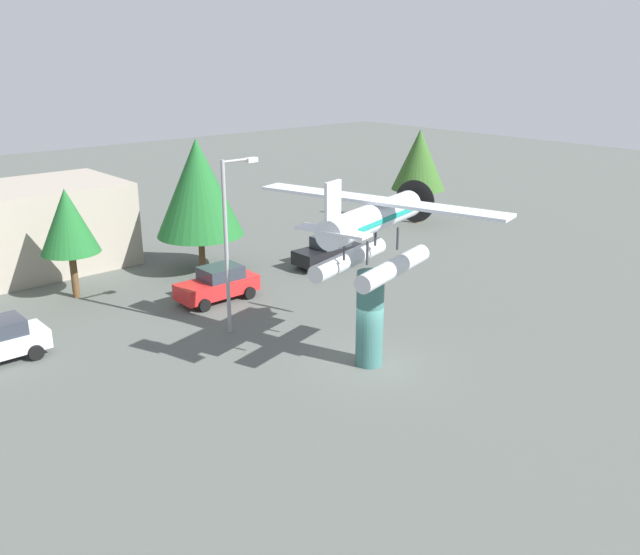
{
  "coord_description": "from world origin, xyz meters",
  "views": [
    {
      "loc": [
        -18.17,
        -17.56,
        12.17
      ],
      "look_at": [
        0.0,
        3.0,
        2.96
      ],
      "focal_mm": 38.2,
      "sensor_mm": 36.0,
      "label": 1
    }
  ],
  "objects_px": {
    "tree_east": "(68,222)",
    "tree_far_east": "(419,160)",
    "streetlight_primary": "(230,234)",
    "tree_center_back": "(198,188)",
    "display_pedestal": "(370,319)",
    "storefront_building": "(28,228)",
    "car_mid_red": "(218,284)",
    "car_far_black": "(328,251)",
    "floatplane_monument": "(374,230)"
  },
  "relations": [
    {
      "from": "car_mid_red",
      "to": "storefront_building",
      "type": "distance_m",
      "value": 12.88
    },
    {
      "from": "floatplane_monument",
      "to": "tree_center_back",
      "type": "height_order",
      "value": "floatplane_monument"
    },
    {
      "from": "streetlight_primary",
      "to": "tree_east",
      "type": "relative_size",
      "value": 1.37
    },
    {
      "from": "floatplane_monument",
      "to": "streetlight_primary",
      "type": "bearing_deg",
      "value": 94.49
    },
    {
      "from": "streetlight_primary",
      "to": "storefront_building",
      "type": "bearing_deg",
      "value": 102.7
    },
    {
      "from": "car_mid_red",
      "to": "floatplane_monument",
      "type": "bearing_deg",
      "value": 93.19
    },
    {
      "from": "tree_east",
      "to": "tree_far_east",
      "type": "xyz_separation_m",
      "value": [
        25.32,
        -1.14,
        0.63
      ]
    },
    {
      "from": "car_mid_red",
      "to": "tree_center_back",
      "type": "bearing_deg",
      "value": -113.1
    },
    {
      "from": "car_mid_red",
      "to": "car_far_black",
      "type": "distance_m",
      "value": 8.19
    },
    {
      "from": "floatplane_monument",
      "to": "tree_east",
      "type": "relative_size",
      "value": 1.82
    },
    {
      "from": "car_far_black",
      "to": "car_mid_red",
      "type": "bearing_deg",
      "value": 4.79
    },
    {
      "from": "car_mid_red",
      "to": "car_far_black",
      "type": "relative_size",
      "value": 1.0
    },
    {
      "from": "tree_center_back",
      "to": "streetlight_primary",
      "type": "bearing_deg",
      "value": -113.59
    },
    {
      "from": "tree_center_back",
      "to": "tree_far_east",
      "type": "distance_m",
      "value": 18.07
    },
    {
      "from": "car_far_black",
      "to": "floatplane_monument",
      "type": "bearing_deg",
      "value": 55.33
    },
    {
      "from": "floatplane_monument",
      "to": "streetlight_primary",
      "type": "distance_m",
      "value": 6.95
    },
    {
      "from": "floatplane_monument",
      "to": "streetlight_primary",
      "type": "xyz_separation_m",
      "value": [
        -2.28,
        6.48,
        -1.08
      ]
    },
    {
      "from": "car_far_black",
      "to": "tree_east",
      "type": "bearing_deg",
      "value": -18.75
    },
    {
      "from": "display_pedestal",
      "to": "tree_center_back",
      "type": "distance_m",
      "value": 15.35
    },
    {
      "from": "storefront_building",
      "to": "tree_far_east",
      "type": "distance_m",
      "value": 26.45
    },
    {
      "from": "floatplane_monument",
      "to": "car_far_black",
      "type": "bearing_deg",
      "value": 40.41
    },
    {
      "from": "car_mid_red",
      "to": "storefront_building",
      "type": "relative_size",
      "value": 0.4
    },
    {
      "from": "floatplane_monument",
      "to": "tree_east",
      "type": "distance_m",
      "value": 16.67
    },
    {
      "from": "car_far_black",
      "to": "tree_center_back",
      "type": "relative_size",
      "value": 0.55
    },
    {
      "from": "display_pedestal",
      "to": "storefront_building",
      "type": "relative_size",
      "value": 0.37
    },
    {
      "from": "car_far_black",
      "to": "tree_east",
      "type": "relative_size",
      "value": 0.74
    },
    {
      "from": "streetlight_primary",
      "to": "tree_center_back",
      "type": "xyz_separation_m",
      "value": [
        3.7,
        8.48,
        0.34
      ]
    },
    {
      "from": "streetlight_primary",
      "to": "floatplane_monument",
      "type": "bearing_deg",
      "value": -70.59
    },
    {
      "from": "tree_east",
      "to": "display_pedestal",
      "type": "bearing_deg",
      "value": -69.82
    },
    {
      "from": "car_mid_red",
      "to": "tree_far_east",
      "type": "bearing_deg",
      "value": -168.43
    },
    {
      "from": "floatplane_monument",
      "to": "tree_far_east",
      "type": "relative_size",
      "value": 1.52
    },
    {
      "from": "tree_center_back",
      "to": "tree_far_east",
      "type": "xyz_separation_m",
      "value": [
        18.05,
        -0.57,
        -0.22
      ]
    },
    {
      "from": "car_mid_red",
      "to": "tree_east",
      "type": "height_order",
      "value": "tree_east"
    },
    {
      "from": "display_pedestal",
      "to": "tree_east",
      "type": "xyz_separation_m",
      "value": [
        -5.72,
        15.56,
        2.05
      ]
    },
    {
      "from": "tree_east",
      "to": "streetlight_primary",
      "type": "bearing_deg",
      "value": -68.51
    },
    {
      "from": "display_pedestal",
      "to": "streetlight_primary",
      "type": "bearing_deg",
      "value": 108.32
    },
    {
      "from": "floatplane_monument",
      "to": "car_far_black",
      "type": "height_order",
      "value": "floatplane_monument"
    },
    {
      "from": "car_mid_red",
      "to": "tree_far_east",
      "type": "distance_m",
      "value": 20.81
    },
    {
      "from": "storefront_building",
      "to": "tree_center_back",
      "type": "bearing_deg",
      "value": -44.25
    },
    {
      "from": "display_pedestal",
      "to": "streetlight_primary",
      "type": "height_order",
      "value": "streetlight_primary"
    },
    {
      "from": "tree_east",
      "to": "tree_center_back",
      "type": "distance_m",
      "value": 7.34
    },
    {
      "from": "display_pedestal",
      "to": "floatplane_monument",
      "type": "relative_size",
      "value": 0.38
    },
    {
      "from": "floatplane_monument",
      "to": "storefront_building",
      "type": "distance_m",
      "value": 22.93
    },
    {
      "from": "tree_east",
      "to": "floatplane_monument",
      "type": "bearing_deg",
      "value": -69.37
    },
    {
      "from": "storefront_building",
      "to": "floatplane_monument",
      "type": "bearing_deg",
      "value": -75.28
    },
    {
      "from": "storefront_building",
      "to": "tree_east",
      "type": "relative_size",
      "value": 1.87
    },
    {
      "from": "car_far_black",
      "to": "tree_east",
      "type": "distance_m",
      "value": 14.53
    },
    {
      "from": "car_far_black",
      "to": "storefront_building",
      "type": "height_order",
      "value": "storefront_building"
    },
    {
      "from": "storefront_building",
      "to": "tree_far_east",
      "type": "height_order",
      "value": "tree_far_east"
    },
    {
      "from": "car_far_black",
      "to": "streetlight_primary",
      "type": "xyz_separation_m",
      "value": [
        -9.87,
        -4.49,
        3.65
      ]
    }
  ]
}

